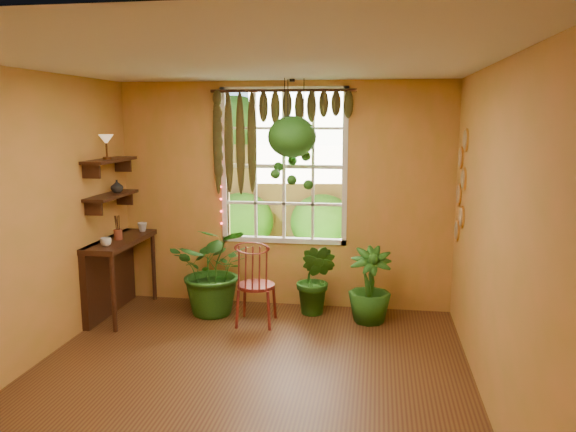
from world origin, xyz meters
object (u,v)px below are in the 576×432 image
at_px(counter_ledge, 113,268).
at_px(potted_plant_left, 215,270).
at_px(hanging_basket, 292,143).
at_px(windsor_chair, 256,296).
at_px(potted_plant_mid, 316,279).

xyz_separation_m(counter_ledge, potted_plant_left, (1.18, 0.17, -0.02)).
bearing_deg(hanging_basket, counter_ledge, -170.01).
xyz_separation_m(counter_ledge, hanging_basket, (2.06, 0.36, 1.44)).
distance_m(windsor_chair, potted_plant_mid, 0.76).
relative_size(potted_plant_mid, hanging_basket, 0.68).
distance_m(potted_plant_left, potted_plant_mid, 1.17).
height_order(potted_plant_left, hanging_basket, hanging_basket).
xyz_separation_m(counter_ledge, potted_plant_mid, (2.34, 0.33, -0.13)).
xyz_separation_m(windsor_chair, hanging_basket, (0.34, 0.45, 1.66)).
relative_size(windsor_chair, potted_plant_mid, 1.31).
bearing_deg(potted_plant_left, counter_ledge, -171.84).
bearing_deg(potted_plant_mid, windsor_chair, -146.22).
bearing_deg(counter_ledge, potted_plant_mid, 7.92).
xyz_separation_m(counter_ledge, windsor_chair, (1.72, -0.09, -0.23)).
xyz_separation_m(windsor_chair, potted_plant_mid, (0.62, 0.42, 0.10)).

